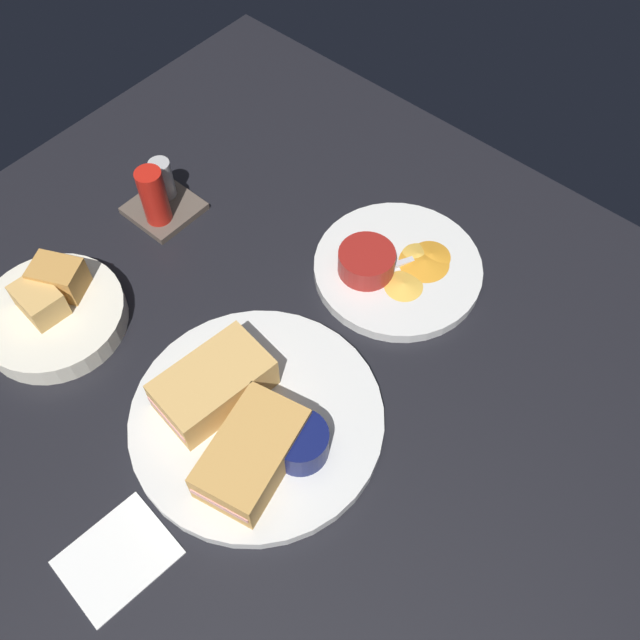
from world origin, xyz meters
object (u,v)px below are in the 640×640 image
plate_sandwich_main (257,419)px  sandwich_half_far (252,453)px  spoon_by_gravy_ramekin (365,274)px  sandwich_half_near (214,384)px  ramekin_dark_sauce (300,442)px  ramekin_light_gravy (367,261)px  bread_basket_rear (53,312)px  condiment_caddy (159,196)px  plate_chips_companion (398,269)px  spoon_by_dark_ramekin (261,427)px

plate_sandwich_main → sandwich_half_far: 6.42cm
sandwich_half_far → spoon_by_gravy_ramekin: 28.92cm
sandwich_half_near → ramekin_dark_sauce: (1.24, -12.06, -0.23)cm
plate_sandwich_main → ramekin_light_gravy: size_ratio=3.95×
ramekin_light_gravy → bread_basket_rear: (-31.11, 25.07, -1.24)cm
sandwich_half_near → ramekin_light_gravy: size_ratio=1.89×
bread_basket_rear → ramekin_light_gravy: bearing=-38.9°
plate_sandwich_main → ramekin_light_gravy: 25.13cm
ramekin_light_gravy → spoon_by_gravy_ramekin: bearing=-147.1°
sandwich_half_near → condiment_caddy: condiment_caddy is taller
ramekin_dark_sauce → plate_sandwich_main: bearing=91.7°
plate_sandwich_main → spoon_by_gravy_ramekin: size_ratio=3.10×
sandwich_half_near → ramekin_light_gravy: bearing=-3.6°
sandwich_half_near → ramekin_dark_sauce: bearing=-84.1°
plate_chips_companion → spoon_by_gravy_ramekin: (-4.24, 2.19, 1.16)cm
spoon_by_gravy_ramekin → bread_basket_rear: bread_basket_rear is taller
plate_sandwich_main → sandwich_half_near: size_ratio=2.09×
condiment_caddy → spoon_by_gravy_ramekin: bearing=-72.8°
sandwich_half_far → ramekin_light_gravy: size_ratio=1.95×
ramekin_light_gravy → condiment_caddy: bearing=109.1°
sandwich_half_far → ramekin_light_gravy: sandwich_half_far is taller
plate_sandwich_main → sandwich_half_near: 6.42cm
spoon_by_gravy_ramekin → condiment_caddy: size_ratio=0.99×
plate_chips_companion → sandwich_half_near: bearing=171.4°
sandwich_half_near → plate_chips_companion: (29.07, -4.40, -3.20)cm
sandwich_half_far → spoon_by_gravy_ramekin: sandwich_half_far is taller
spoon_by_gravy_ramekin → condiment_caddy: (-9.03, 29.24, 1.44)cm
ramekin_dark_sauce → spoon_by_gravy_ramekin: bearing=22.7°
sandwich_half_near → plate_chips_companion: 29.57cm
plate_sandwich_main → spoon_by_dark_ramekin: size_ratio=2.94×
plate_sandwich_main → sandwich_half_far: (-4.22, -3.63, 3.20)cm
plate_sandwich_main → sandwich_half_near: bearing=100.7°
plate_chips_companion → condiment_caddy: bearing=112.9°
sandwich_half_far → condiment_caddy: 40.82cm
plate_chips_companion → spoon_by_gravy_ramekin: 4.92cm
sandwich_half_far → bread_basket_rear: bread_basket_rear is taller
plate_sandwich_main → sandwich_half_far: size_ratio=2.02×
ramekin_dark_sauce → spoon_by_dark_ramekin: 5.53cm
ramekin_dark_sauce → plate_chips_companion: size_ratio=0.29×
ramekin_light_gravy → spoon_by_gravy_ramekin: size_ratio=0.79×
bread_basket_rear → ramekin_dark_sauce: bearing=-79.5°
sandwich_half_near → ramekin_dark_sauce: size_ratio=2.21×
plate_sandwich_main → ramekin_dark_sauce: (0.20, -6.59, 2.97)cm
ramekin_dark_sauce → ramekin_light_gravy: 26.63cm
bread_basket_rear → condiment_caddy: condiment_caddy is taller
sandwich_half_far → plate_chips_companion: sandwich_half_far is taller
sandwich_half_far → ramekin_dark_sauce: 5.32cm
condiment_caddy → sandwich_half_far: bearing=-117.7°
sandwich_half_near → ramekin_light_gravy: (25.73, -1.62, -0.63)cm
plate_sandwich_main → condiment_caddy: size_ratio=3.08×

